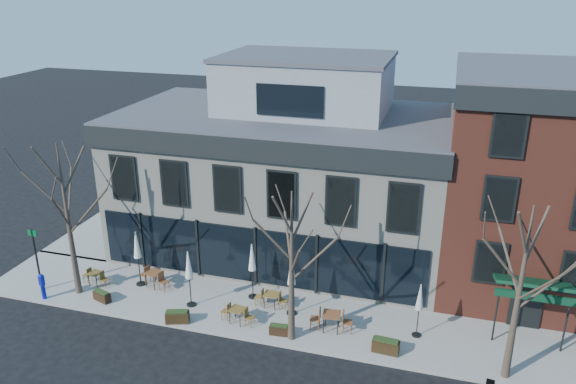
# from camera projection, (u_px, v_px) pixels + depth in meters

# --- Properties ---
(ground) EXTENTS (120.00, 120.00, 0.00)m
(ground) POSITION_uv_depth(u_px,v_px,m) (257.00, 287.00, 29.39)
(ground) COLOR black
(ground) RESTS_ON ground
(sidewalk_front) EXTENTS (33.50, 4.70, 0.15)m
(sidewalk_front) POSITION_uv_depth(u_px,v_px,m) (307.00, 319.00, 26.59)
(sidewalk_front) COLOR gray
(sidewalk_front) RESTS_ON ground
(sidewalk_side) EXTENTS (4.50, 12.00, 0.15)m
(sidewalk_side) POSITION_uv_depth(u_px,v_px,m) (128.00, 217.00, 37.66)
(sidewalk_side) COLOR gray
(sidewalk_side) RESTS_ON ground
(corner_building) EXTENTS (18.39, 10.39, 11.10)m
(corner_building) POSITION_uv_depth(u_px,v_px,m) (285.00, 172.00, 32.19)
(corner_building) COLOR beige
(corner_building) RESTS_ON ground
(red_brick_building) EXTENTS (8.20, 11.78, 11.18)m
(red_brick_building) POSITION_uv_depth(u_px,v_px,m) (529.00, 179.00, 28.41)
(red_brick_building) COLOR brown
(red_brick_building) RESTS_ON ground
(tree_corner) EXTENTS (3.93, 3.98, 7.92)m
(tree_corner) POSITION_uv_depth(u_px,v_px,m) (68.00, 219.00, 27.19)
(tree_corner) COLOR #382B21
(tree_corner) RESTS_ON sidewalk_front
(tree_mid) EXTENTS (3.50, 3.55, 7.04)m
(tree_mid) POSITION_uv_depth(u_px,v_px,m) (292.00, 266.00, 23.73)
(tree_mid) COLOR #382B21
(tree_mid) RESTS_ON sidewalk_front
(tree_right) EXTENTS (3.72, 3.77, 7.48)m
(tree_right) POSITION_uv_depth(u_px,v_px,m) (519.00, 293.00, 21.30)
(tree_right) COLOR #382B21
(tree_right) RESTS_ON sidewalk_front
(sign_pole) EXTENTS (0.50, 0.10, 3.40)m
(sign_pole) POSITION_uv_depth(u_px,v_px,m) (36.00, 256.00, 28.24)
(sign_pole) COLOR black
(sign_pole) RESTS_ON sidewalk_front
(call_box) EXTENTS (0.28, 0.28, 1.42)m
(call_box) POSITION_uv_depth(u_px,v_px,m) (42.00, 285.00, 27.86)
(call_box) COLOR #0D1AA9
(call_box) RESTS_ON sidewalk_front
(cafe_set_0) EXTENTS (1.63, 0.73, 0.84)m
(cafe_set_0) POSITION_uv_depth(u_px,v_px,m) (96.00, 277.00, 29.26)
(cafe_set_0) COLOR brown
(cafe_set_0) RESTS_ON sidewalk_front
(cafe_set_1) EXTENTS (1.92, 1.04, 0.99)m
(cafe_set_1) POSITION_uv_depth(u_px,v_px,m) (154.00, 277.00, 29.06)
(cafe_set_1) COLOR brown
(cafe_set_1) RESTS_ON sidewalk_front
(cafe_set_2) EXTENTS (1.72, 0.77, 0.89)m
(cafe_set_2) POSITION_uv_depth(u_px,v_px,m) (238.00, 314.00, 26.03)
(cafe_set_2) COLOR brown
(cafe_set_2) RESTS_ON sidewalk_front
(cafe_set_3) EXTENTS (1.67, 0.68, 0.88)m
(cafe_set_3) POSITION_uv_depth(u_px,v_px,m) (271.00, 299.00, 27.27)
(cafe_set_3) COLOR brown
(cafe_set_3) RESTS_ON sidewalk_front
(cafe_set_4) EXTENTS (2.01, 0.86, 1.05)m
(cafe_set_4) POSITION_uv_depth(u_px,v_px,m) (331.00, 320.00, 25.44)
(cafe_set_4) COLOR brown
(cafe_set_4) RESTS_ON sidewalk_front
(umbrella_0) EXTENTS (0.49, 0.49, 3.04)m
(umbrella_0) POSITION_uv_depth(u_px,v_px,m) (137.00, 248.00, 28.62)
(umbrella_0) COLOR black
(umbrella_0) RESTS_ON sidewalk_front
(umbrella_1) EXTENTS (0.47, 0.47, 2.94)m
(umbrella_1) POSITION_uv_depth(u_px,v_px,m) (189.00, 268.00, 26.81)
(umbrella_1) COLOR black
(umbrella_1) RESTS_ON sidewalk_front
(umbrella_2) EXTENTS (0.47, 0.47, 2.97)m
(umbrella_2) POSITION_uv_depth(u_px,v_px,m) (252.00, 260.00, 27.48)
(umbrella_2) COLOR black
(umbrella_2) RESTS_ON sidewalk_front
(umbrella_3) EXTENTS (0.50, 0.50, 3.10)m
(umbrella_3) POSITION_uv_depth(u_px,v_px,m) (292.00, 273.00, 26.07)
(umbrella_3) COLOR black
(umbrella_3) RESTS_ON sidewalk_front
(umbrella_4) EXTENTS (0.42, 0.42, 2.64)m
(umbrella_4) POSITION_uv_depth(u_px,v_px,m) (420.00, 300.00, 24.56)
(umbrella_4) COLOR black
(umbrella_4) RESTS_ON sidewalk_front
(planter_0) EXTENTS (1.02, 0.66, 0.53)m
(planter_0) POSITION_uv_depth(u_px,v_px,m) (102.00, 296.00, 27.84)
(planter_0) COLOR black
(planter_0) RESTS_ON sidewalk_front
(planter_1) EXTENTS (1.16, 0.74, 0.61)m
(planter_1) POSITION_uv_depth(u_px,v_px,m) (177.00, 317.00, 26.10)
(planter_1) COLOR #322310
(planter_1) RESTS_ON sidewalk_front
(planter_2) EXTENTS (0.91, 0.42, 0.49)m
(planter_2) POSITION_uv_depth(u_px,v_px,m) (279.00, 330.00, 25.23)
(planter_2) COLOR black
(planter_2) RESTS_ON sidewalk_front
(planter_3) EXTENTS (1.17, 0.53, 0.64)m
(planter_3) POSITION_uv_depth(u_px,v_px,m) (386.00, 346.00, 24.02)
(planter_3) COLOR black
(planter_3) RESTS_ON sidewalk_front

